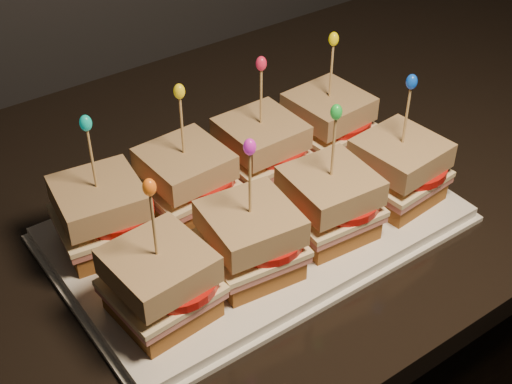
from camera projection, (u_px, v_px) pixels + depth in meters
platter at (256, 224)px, 0.80m from camera, size 0.43×0.27×0.02m
platter_rim at (256, 228)px, 0.80m from camera, size 0.44×0.28×0.01m
sandwich_0_bread_bot at (105, 234)px, 0.76m from camera, size 0.09×0.09×0.02m
sandwich_0_ham at (103, 223)px, 0.75m from camera, size 0.10×0.10×0.01m
sandwich_0_cheese at (102, 218)px, 0.74m from camera, size 0.10×0.10×0.01m
sandwich_0_tomato at (114, 211)px, 0.74m from camera, size 0.08×0.08×0.01m
sandwich_0_bread_top at (99, 198)px, 0.73m from camera, size 0.10×0.10×0.03m
sandwich_0_pick at (92, 162)px, 0.70m from camera, size 0.00×0.00×0.09m
sandwich_0_frill at (86, 123)px, 0.67m from camera, size 0.01×0.01×0.02m
sandwich_1_bread_bot at (187, 199)px, 0.80m from camera, size 0.09×0.09×0.02m
sandwich_1_ham at (187, 188)px, 0.79m from camera, size 0.10×0.09×0.01m
sandwich_1_cheese at (186, 183)px, 0.79m from camera, size 0.10×0.09×0.01m
sandwich_1_tomato at (198, 176)px, 0.79m from camera, size 0.08×0.08×0.01m
sandwich_1_bread_top at (185, 164)px, 0.77m from camera, size 0.09×0.09×0.03m
sandwich_1_pick at (182, 129)px, 0.75m from camera, size 0.00×0.00×0.09m
sandwich_1_frill at (179, 91)px, 0.72m from camera, size 0.01×0.01×0.02m
sandwich_2_bread_bot at (261, 168)px, 0.85m from camera, size 0.08×0.08×0.02m
sandwich_2_ham at (261, 157)px, 0.84m from camera, size 0.09×0.09×0.01m
sandwich_2_cheese at (261, 152)px, 0.84m from camera, size 0.09×0.09×0.01m
sandwich_2_tomato at (272, 146)px, 0.83m from camera, size 0.08×0.08×0.01m
sandwich_2_bread_top at (261, 133)px, 0.82m from camera, size 0.09×0.09×0.03m
sandwich_2_pick at (261, 100)px, 0.79m from camera, size 0.00×0.00×0.09m
sandwich_2_frill at (261, 64)px, 0.77m from camera, size 0.01×0.01×0.02m
sandwich_3_bread_bot at (326, 140)px, 0.90m from camera, size 0.09×0.09×0.02m
sandwich_3_ham at (327, 130)px, 0.89m from camera, size 0.10×0.09×0.01m
sandwich_3_cheese at (327, 125)px, 0.88m from camera, size 0.10×0.10×0.01m
sandwich_3_tomato at (338, 119)px, 0.88m from camera, size 0.08×0.08×0.01m
sandwich_3_bread_top at (329, 107)px, 0.87m from camera, size 0.09×0.09×0.03m
sandwich_3_pick at (331, 74)px, 0.84m from camera, size 0.00×0.00×0.09m
sandwich_3_frill at (334, 39)px, 0.81m from camera, size 0.01×0.01×0.02m
sandwich_4_bread_bot at (163, 303)px, 0.68m from camera, size 0.09×0.09×0.02m
sandwich_4_ham at (161, 291)px, 0.67m from camera, size 0.10×0.10×0.01m
sandwich_4_cheese at (161, 286)px, 0.66m from camera, size 0.10×0.10×0.01m
sandwich_4_tomato at (175, 279)px, 0.66m from camera, size 0.08×0.08×0.01m
sandwich_4_bread_top at (158, 265)px, 0.65m from camera, size 0.09×0.09×0.03m
sandwich_4_pick at (154, 228)px, 0.62m from camera, size 0.00×0.00×0.09m
sandwich_4_frill at (149, 187)px, 0.59m from camera, size 0.01×0.01×0.02m
sandwich_5_bread_bot at (250, 260)px, 0.72m from camera, size 0.09×0.09×0.02m
sandwich_5_ham at (250, 248)px, 0.71m from camera, size 0.10×0.10×0.01m
sandwich_5_cheese at (250, 243)px, 0.71m from camera, size 0.10×0.10×0.01m
sandwich_5_tomato at (264, 236)px, 0.71m from camera, size 0.08×0.08×0.01m
sandwich_5_bread_top at (250, 223)px, 0.69m from camera, size 0.09×0.09×0.03m
sandwich_5_pick at (250, 187)px, 0.67m from camera, size 0.00×0.00×0.09m
sandwich_5_frill at (250, 147)px, 0.64m from camera, size 0.01×0.01×0.02m
sandwich_6_bread_bot at (327, 222)px, 0.77m from camera, size 0.09×0.09×0.02m
sandwich_6_ham at (328, 211)px, 0.76m from camera, size 0.10×0.10×0.01m
sandwich_6_cheese at (329, 206)px, 0.76m from camera, size 0.10×0.10×0.01m
sandwich_6_tomato at (342, 199)px, 0.75m from camera, size 0.08×0.08×0.01m
sandwich_6_bread_top at (330, 186)px, 0.74m from camera, size 0.09×0.09×0.03m
sandwich_6_pick at (333, 151)px, 0.71m from camera, size 0.00×0.00×0.09m
sandwich_6_frill at (336, 112)px, 0.69m from camera, size 0.01×0.01×0.02m
sandwich_7_bread_bot at (396, 188)px, 0.82m from camera, size 0.09×0.09×0.02m
sandwich_7_ham at (397, 177)px, 0.81m from camera, size 0.10×0.10×0.01m
sandwich_7_cheese at (398, 172)px, 0.80m from camera, size 0.10×0.10×0.01m
sandwich_7_tomato at (410, 166)px, 0.80m from camera, size 0.08×0.08×0.01m
sandwich_7_bread_top at (401, 153)px, 0.79m from camera, size 0.09×0.09×0.03m
sandwich_7_pick at (406, 119)px, 0.76m from camera, size 0.00×0.00×0.09m
sandwich_7_frill at (412, 82)px, 0.73m from camera, size 0.01×0.01×0.02m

